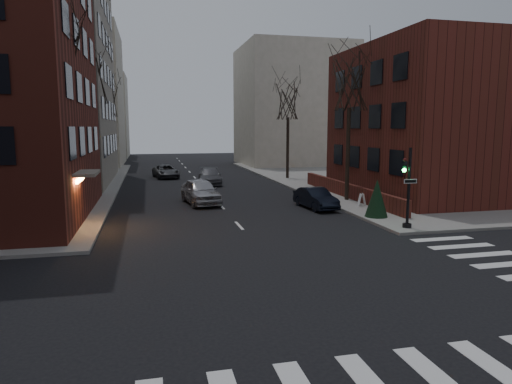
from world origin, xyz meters
TOP-DOWN VIEW (x-y plane):
  - ground at (0.00, 0.00)m, footprint 160.00×160.00m
  - sidewalk_far_right at (29.00, 30.00)m, footprint 44.00×44.00m
  - building_right_brick at (16.50, 19.00)m, footprint 12.00×14.00m
  - low_wall_right at (9.30, 19.00)m, footprint 0.35×16.00m
  - building_distant_la at (-15.00, 55.00)m, footprint 14.00×16.00m
  - building_distant_ra at (15.00, 50.00)m, footprint 14.00×14.00m
  - building_distant_lb at (-13.00, 72.00)m, footprint 10.00×12.00m
  - traffic_signal at (7.94, 8.99)m, footprint 0.76×0.44m
  - tree_left_a at (-8.80, 14.00)m, footprint 4.18×4.18m
  - tree_left_b at (-8.80, 26.00)m, footprint 4.40×4.40m
  - tree_left_c at (-8.80, 40.00)m, footprint 3.96×3.96m
  - tree_right_a at (8.80, 18.00)m, footprint 3.96×3.96m
  - tree_right_b at (8.80, 32.00)m, footprint 3.74×3.74m
  - streetlamp_near at (-8.20, 22.00)m, footprint 0.36×0.36m
  - streetlamp_far at (-8.20, 42.00)m, footprint 0.36×0.36m
  - parked_sedan at (5.72, 15.91)m, footprint 1.84×4.14m
  - car_lane_silver at (-1.21, 19.44)m, footprint 2.64×5.17m
  - car_lane_gray at (0.80, 29.86)m, footprint 2.40×5.10m
  - car_lane_far at (-2.89, 36.26)m, footprint 2.84×5.03m
  - sandwich_board at (8.69, 15.45)m, footprint 0.44×0.55m
  - evergreen_shrub at (7.84, 11.90)m, footprint 1.68×1.68m

SIDE VIEW (x-z plane):
  - ground at x=0.00m, z-range 0.00..0.00m
  - sidewalk_far_right at x=29.00m, z-range 0.00..0.15m
  - sandwich_board at x=8.69m, z-range 0.15..0.94m
  - low_wall_right at x=9.30m, z-range 0.15..1.15m
  - parked_sedan at x=5.72m, z-range 0.00..1.32m
  - car_lane_far at x=-2.89m, z-range 0.00..1.33m
  - car_lane_gray at x=0.80m, z-range 0.00..1.44m
  - car_lane_silver at x=-1.21m, z-range 0.00..1.68m
  - evergreen_shrub at x=7.84m, z-range 0.15..2.27m
  - traffic_signal at x=7.94m, z-range -0.09..3.91m
  - streetlamp_near at x=-8.20m, z-range 1.10..7.38m
  - streetlamp_far at x=-8.20m, z-range 1.10..7.38m
  - building_right_brick at x=16.50m, z-range 0.00..11.00m
  - building_distant_lb at x=-13.00m, z-range 0.00..14.00m
  - tree_right_b at x=8.80m, z-range 3.00..12.18m
  - building_distant_ra at x=15.00m, z-range 0.00..16.00m
  - tree_left_c at x=-8.80m, z-range 3.17..12.89m
  - tree_right_a at x=8.80m, z-range 3.17..12.89m
  - tree_left_a at x=-8.80m, z-range 3.34..13.60m
  - tree_left_b at x=-8.80m, z-range 3.51..14.31m
  - building_distant_la at x=-15.00m, z-range 0.00..18.00m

